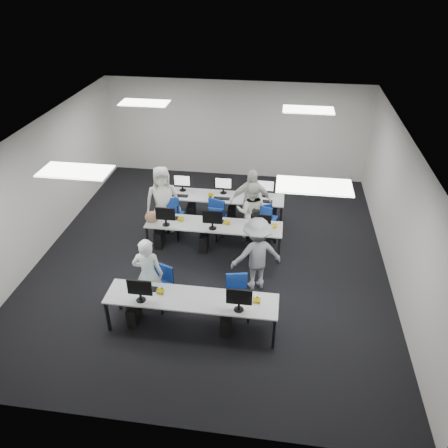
# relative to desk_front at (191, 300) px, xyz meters

# --- Properties ---
(room) EXTENTS (9.00, 9.02, 3.00)m
(room) POSITION_rel_desk_front_xyz_m (0.00, 2.40, 0.82)
(room) COLOR black
(room) RESTS_ON ground
(ceiling_panels) EXTENTS (5.20, 4.60, 0.02)m
(ceiling_panels) POSITION_rel_desk_front_xyz_m (0.00, 2.40, 2.30)
(ceiling_panels) COLOR white
(ceiling_panels) RESTS_ON room
(desk_front) EXTENTS (3.20, 0.70, 0.73)m
(desk_front) POSITION_rel_desk_front_xyz_m (0.00, 0.00, 0.00)
(desk_front) COLOR silver
(desk_front) RESTS_ON ground
(desk_mid) EXTENTS (3.20, 0.70, 0.73)m
(desk_mid) POSITION_rel_desk_front_xyz_m (0.00, 2.60, 0.00)
(desk_mid) COLOR silver
(desk_mid) RESTS_ON ground
(desk_back) EXTENTS (3.20, 0.70, 0.73)m
(desk_back) POSITION_rel_desk_front_xyz_m (0.00, 4.00, 0.00)
(desk_back) COLOR silver
(desk_back) RESTS_ON ground
(equipment_front) EXTENTS (2.51, 0.41, 1.19)m
(equipment_front) POSITION_rel_desk_front_xyz_m (-0.19, -0.02, -0.32)
(equipment_front) COLOR #0C5D9F
(equipment_front) RESTS_ON desk_front
(equipment_mid) EXTENTS (2.91, 0.41, 1.19)m
(equipment_mid) POSITION_rel_desk_front_xyz_m (-0.19, 2.58, -0.32)
(equipment_mid) COLOR white
(equipment_mid) RESTS_ON desk_mid
(equipment_back) EXTENTS (2.91, 0.41, 1.19)m
(equipment_back) POSITION_rel_desk_front_xyz_m (0.19, 4.02, -0.32)
(equipment_back) COLOR white
(equipment_back) RESTS_ON desk_back
(chair_0) EXTENTS (0.57, 0.60, 0.88)m
(chair_0) POSITION_rel_desk_front_xyz_m (-0.77, 0.55, -0.40)
(chair_0) COLOR navy
(chair_0) RESTS_ON ground
(chair_1) EXTENTS (0.53, 0.56, 0.90)m
(chair_1) POSITION_rel_desk_front_xyz_m (0.80, 0.45, -0.40)
(chair_1) COLOR navy
(chair_1) RESTS_ON ground
(chair_2) EXTENTS (0.53, 0.57, 0.98)m
(chair_2) POSITION_rel_desk_front_xyz_m (-1.20, 3.08, -0.37)
(chair_2) COLOR navy
(chair_2) RESTS_ON ground
(chair_3) EXTENTS (0.59, 0.62, 0.94)m
(chair_3) POSITION_rel_desk_front_xyz_m (-0.12, 3.23, -0.38)
(chair_3) COLOR navy
(chair_3) RESTS_ON ground
(chair_4) EXTENTS (0.58, 0.60, 0.89)m
(chair_4) POSITION_rel_desk_front_xyz_m (1.18, 3.23, -0.40)
(chair_4) COLOR navy
(chair_4) RESTS_ON ground
(chair_5) EXTENTS (0.49, 0.52, 0.82)m
(chair_5) POSITION_rel_desk_front_xyz_m (-1.15, 3.42, -0.42)
(chair_5) COLOR navy
(chair_5) RESTS_ON ground
(chair_6) EXTENTS (0.42, 0.46, 0.81)m
(chair_6) POSITION_rel_desk_front_xyz_m (-0.04, 3.37, -0.42)
(chair_6) COLOR navy
(chair_6) RESTS_ON ground
(chair_7) EXTENTS (0.60, 0.63, 0.95)m
(chair_7) POSITION_rel_desk_front_xyz_m (1.19, 3.39, -0.38)
(chair_7) COLOR navy
(chair_7) RESTS_ON ground
(handbag) EXTENTS (0.40, 0.33, 0.29)m
(handbag) POSITION_rel_desk_front_xyz_m (-1.45, 2.50, 0.19)
(handbag) COLOR #946B4C
(handbag) RESTS_ON desk_mid
(student_0) EXTENTS (0.62, 0.44, 1.63)m
(student_0) POSITION_rel_desk_front_xyz_m (-0.95, 0.47, 0.13)
(student_0) COLOR silver
(student_0) RESTS_ON ground
(student_1) EXTENTS (0.76, 0.60, 1.53)m
(student_1) POSITION_rel_desk_front_xyz_m (0.83, 3.26, 0.09)
(student_1) COLOR silver
(student_1) RESTS_ON ground
(student_2) EXTENTS (1.00, 0.82, 1.76)m
(student_2) POSITION_rel_desk_front_xyz_m (-1.42, 3.34, 0.20)
(student_2) COLOR silver
(student_2) RESTS_ON ground
(student_3) EXTENTS (1.08, 0.57, 1.76)m
(student_3) POSITION_rel_desk_front_xyz_m (0.78, 3.51, 0.20)
(student_3) COLOR silver
(student_3) RESTS_ON ground
(photographer) EXTENTS (1.24, 0.97, 1.68)m
(photographer) POSITION_rel_desk_front_xyz_m (1.09, 1.40, 0.16)
(photographer) COLOR gray
(photographer) RESTS_ON ground
(dslr_camera) EXTENTS (0.20, 0.22, 0.10)m
(dslr_camera) POSITION_rel_desk_front_xyz_m (1.03, 1.57, 1.05)
(dslr_camera) COLOR black
(dslr_camera) RESTS_ON photographer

